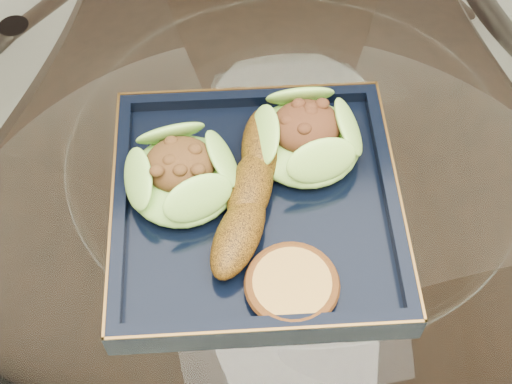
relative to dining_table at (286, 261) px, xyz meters
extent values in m
cylinder|color=white|center=(0.00, 0.00, 0.16)|extent=(1.10, 1.10, 0.01)
torus|color=black|center=(0.00, 0.00, 0.16)|extent=(1.13, 1.13, 0.02)
cylinder|color=black|center=(0.28, 0.28, -0.22)|extent=(0.04, 0.04, 0.75)
cylinder|color=black|center=(-0.28, 0.28, -0.22)|extent=(0.04, 0.04, 0.75)
cube|color=black|center=(0.05, 0.33, -0.16)|extent=(0.44, 0.44, 0.04)
cylinder|color=black|center=(-0.13, 0.18, -0.39)|extent=(0.03, 0.03, 0.42)
cylinder|color=black|center=(0.20, 0.14, -0.39)|extent=(0.03, 0.03, 0.42)
cylinder|color=black|center=(-0.09, 0.52, -0.39)|extent=(0.03, 0.03, 0.42)
cylinder|color=black|center=(0.24, 0.48, -0.39)|extent=(0.03, 0.03, 0.42)
cube|color=black|center=(-0.04, -0.03, 0.17)|extent=(0.30, 0.30, 0.02)
ellipsoid|color=#61A22F|center=(-0.11, 0.00, 0.20)|extent=(0.13, 0.13, 0.04)
ellipsoid|color=#71AF32|center=(0.02, 0.02, 0.20)|extent=(0.14, 0.14, 0.04)
ellipsoid|color=#663E0A|center=(-0.05, -0.03, 0.20)|extent=(0.11, 0.19, 0.04)
cylinder|color=#AA8338|center=(-0.03, -0.13, 0.19)|extent=(0.08, 0.08, 0.01)
camera|label=1|loc=(-0.10, -0.40, 0.75)|focal=50.00mm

